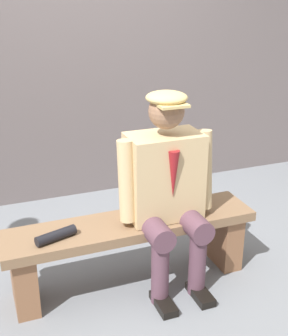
{
  "coord_description": "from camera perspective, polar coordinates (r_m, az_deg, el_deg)",
  "views": [
    {
      "loc": [
        0.84,
        2.43,
        1.85
      ],
      "look_at": [
        -0.09,
        0.0,
        0.81
      ],
      "focal_mm": 49.07,
      "sensor_mm": 36.0,
      "label": 1
    }
  ],
  "objects": [
    {
      "name": "ground_plane",
      "position": [
        3.17,
        -1.55,
        -13.88
      ],
      "size": [
        30.0,
        30.0,
        0.0
      ],
      "primitive_type": "plane",
      "color": "slate"
    },
    {
      "name": "bench",
      "position": [
        2.99,
        -1.61,
        -8.95
      ],
      "size": [
        1.63,
        0.36,
        0.46
      ],
      "color": "brown",
      "rests_on": "ground"
    },
    {
      "name": "seated_man",
      "position": [
        2.85,
        2.89,
        -1.95
      ],
      "size": [
        0.63,
        0.57,
        1.27
      ],
      "color": "tan",
      "rests_on": "ground"
    },
    {
      "name": "rolled_magazine",
      "position": [
        2.76,
        -10.88,
        -8.23
      ],
      "size": [
        0.26,
        0.13,
        0.06
      ],
      "primitive_type": "cylinder",
      "rotation": [
        0.0,
        1.57,
        0.31
      ],
      "color": "black",
      "rests_on": "bench"
    },
    {
      "name": "stadium_wall",
      "position": [
        4.18,
        -9.27,
        12.34
      ],
      "size": [
        12.0,
        0.24,
        2.36
      ],
      "primitive_type": "cube",
      "color": "#645B5C",
      "rests_on": "ground"
    }
  ]
}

